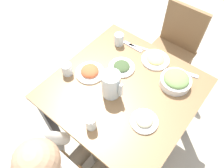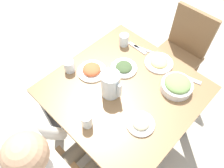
% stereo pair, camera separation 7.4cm
% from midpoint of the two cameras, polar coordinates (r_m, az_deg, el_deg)
% --- Properties ---
extents(ground_plane, '(8.00, 8.00, 0.00)m').
position_cam_midpoint_polar(ground_plane, '(2.12, 1.30, -12.59)').
color(ground_plane, '#B7AD99').
extents(dining_table, '(0.93, 0.93, 0.75)m').
position_cam_midpoint_polar(dining_table, '(1.56, 1.73, -3.52)').
color(dining_table, olive).
rests_on(dining_table, ground_plane).
extents(chair_far, '(0.40, 0.40, 0.88)m').
position_cam_midpoint_polar(chair_far, '(2.13, 14.94, 9.37)').
color(chair_far, olive).
rests_on(chair_far, ground_plane).
extents(water_pitcher, '(0.16, 0.12, 0.19)m').
position_cam_midpoint_polar(water_pitcher, '(1.35, -1.79, -0.20)').
color(water_pitcher, silver).
rests_on(water_pitcher, dining_table).
extents(salad_bowl, '(0.21, 0.21, 0.09)m').
position_cam_midpoint_polar(salad_bowl, '(1.49, 15.09, 0.90)').
color(salad_bowl, white).
rests_on(salad_bowl, dining_table).
extents(plate_beans, '(0.17, 0.17, 0.04)m').
position_cam_midpoint_polar(plate_beans, '(1.32, 6.90, -9.63)').
color(plate_beans, white).
rests_on(plate_beans, dining_table).
extents(plate_dolmas, '(0.19, 0.19, 0.04)m').
position_cam_midpoint_polar(plate_dolmas, '(1.55, 1.18, 4.52)').
color(plate_dolmas, white).
rests_on(plate_dolmas, dining_table).
extents(plate_rice_curry, '(0.20, 0.20, 0.06)m').
position_cam_midpoint_polar(plate_rice_curry, '(1.53, -7.24, 3.21)').
color(plate_rice_curry, white).
rests_on(plate_rice_curry, dining_table).
extents(plate_fries, '(0.21, 0.21, 0.04)m').
position_cam_midpoint_polar(plate_fries, '(1.62, 10.09, 6.42)').
color(plate_fries, white).
rests_on(plate_fries, dining_table).
extents(water_glass_near_left, '(0.07, 0.07, 0.09)m').
position_cam_midpoint_polar(water_glass_near_left, '(1.53, -13.15, 3.81)').
color(water_glass_near_left, silver).
rests_on(water_glass_near_left, dining_table).
extents(water_glass_by_pitcher, '(0.06, 0.06, 0.10)m').
position_cam_midpoint_polar(water_glass_by_pitcher, '(1.28, -7.31, -10.10)').
color(water_glass_by_pitcher, silver).
rests_on(water_glass_by_pitcher, dining_table).
extents(water_glass_near_right, '(0.07, 0.07, 0.09)m').
position_cam_midpoint_polar(water_glass_near_right, '(1.69, 0.58, 11.65)').
color(water_glass_near_right, silver).
rests_on(water_glass_near_right, dining_table).
extents(fork_near, '(0.17, 0.03, 0.01)m').
position_cam_midpoint_polar(fork_near, '(1.70, 4.28, 9.75)').
color(fork_near, silver).
rests_on(fork_near, dining_table).
extents(knife_near, '(0.18, 0.07, 0.01)m').
position_cam_midpoint_polar(knife_near, '(1.70, 6.21, 9.42)').
color(knife_near, silver).
rests_on(knife_near, dining_table).
extents(fork_far, '(0.17, 0.07, 0.01)m').
position_cam_midpoint_polar(fork_far, '(1.60, 17.72, 2.72)').
color(fork_far, silver).
rests_on(fork_far, dining_table).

